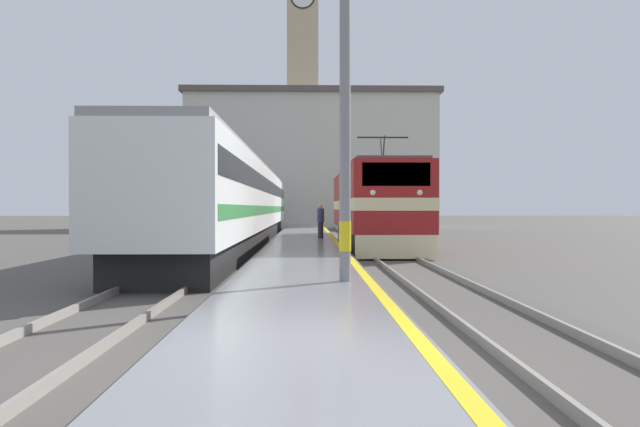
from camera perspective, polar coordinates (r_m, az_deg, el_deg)
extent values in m
plane|color=#514C47|center=(37.02, -1.36, -2.28)|extent=(200.00, 200.00, 0.00)
cube|color=gray|center=(32.02, -1.39, -2.40)|extent=(3.02, 140.00, 0.36)
cube|color=yellow|center=(32.03, 1.05, -2.08)|extent=(0.20, 140.00, 0.00)
cube|color=#514C47|center=(32.17, 4.20, -2.69)|extent=(2.83, 140.00, 0.02)
cube|color=gray|center=(32.11, 2.93, -2.56)|extent=(0.07, 140.00, 0.14)
cube|color=gray|center=(32.24, 5.47, -2.55)|extent=(0.07, 140.00, 0.14)
cube|color=#514C47|center=(32.20, -7.06, -2.69)|extent=(2.83, 140.00, 0.02)
cube|color=gray|center=(32.27, -8.33, -2.55)|extent=(0.07, 140.00, 0.14)
cube|color=gray|center=(32.13, -5.78, -2.56)|extent=(0.07, 140.00, 0.14)
cube|color=black|center=(28.86, 4.82, -2.19)|extent=(2.46, 14.12, 0.90)
cube|color=maroon|center=(28.83, 4.82, 1.29)|extent=(2.90, 15.34, 2.61)
cube|color=beige|center=(28.83, 4.82, 0.77)|extent=(2.92, 15.36, 0.44)
cube|color=beige|center=(21.40, 6.93, -3.04)|extent=(2.76, 0.30, 0.81)
cube|color=black|center=(21.30, 6.97, 3.58)|extent=(2.32, 0.12, 0.80)
sphere|color=white|center=(21.14, 4.85, 1.91)|extent=(0.20, 0.20, 0.20)
sphere|color=white|center=(21.37, 9.10, 1.89)|extent=(0.20, 0.20, 0.20)
cube|color=#4C4C51|center=(28.88, 4.82, 4.00)|extent=(2.61, 14.58, 0.12)
cylinder|color=#333333|center=(24.77, 5.85, 5.87)|extent=(0.06, 0.63, 1.03)
cylinder|color=#333333|center=(25.47, 5.65, 5.72)|extent=(0.06, 0.63, 1.03)
cube|color=#262626|center=(25.17, 5.75, 6.93)|extent=(2.03, 0.08, 0.06)
cube|color=black|center=(31.35, -7.21, -1.98)|extent=(2.46, 35.83, 0.90)
cube|color=silver|center=(31.32, -7.22, 1.37)|extent=(2.90, 37.32, 2.76)
cube|color=black|center=(31.33, -7.22, 2.38)|extent=(2.92, 36.58, 0.64)
cube|color=#338442|center=(31.32, -7.22, 0.36)|extent=(2.92, 36.58, 0.36)
cube|color=gray|center=(31.38, -7.22, 4.07)|extent=(2.67, 37.32, 0.20)
cylinder|color=gray|center=(12.65, 2.31, 10.22)|extent=(0.22, 0.22, 7.20)
cylinder|color=yellow|center=(12.48, 2.30, -2.09)|extent=(0.24, 0.24, 0.60)
cylinder|color=#23232D|center=(29.81, 0.05, -1.53)|extent=(0.26, 0.26, 0.78)
cylinder|color=navy|center=(29.80, 0.05, -0.16)|extent=(0.34, 0.34, 0.65)
sphere|color=tan|center=(29.79, 0.05, 0.67)|extent=(0.21, 0.21, 0.21)
cube|color=tan|center=(66.36, -1.59, 10.09)|extent=(3.22, 3.22, 25.65)
cube|color=beige|center=(56.65, -0.79, 4.64)|extent=(21.97, 6.54, 11.72)
cube|color=#564C47|center=(57.41, -0.79, 10.73)|extent=(22.57, 7.14, 0.50)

